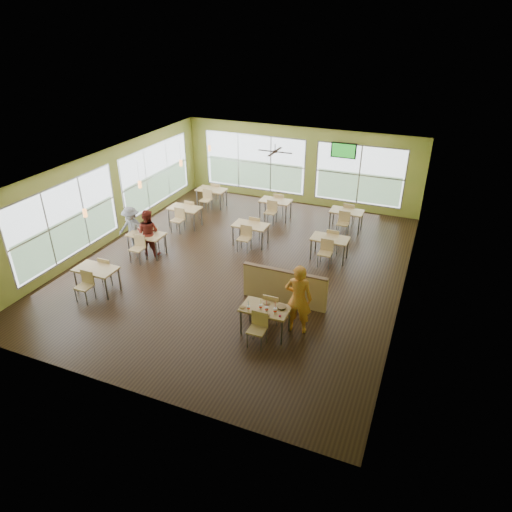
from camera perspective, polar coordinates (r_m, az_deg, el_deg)
name	(u,v)px	position (r m, az deg, el deg)	size (l,w,h in m)	color
room	(240,219)	(14.01, -1.97, 4.63)	(12.00, 12.04, 3.20)	black
window_bays	(210,182)	(17.73, -5.78, 9.18)	(9.24, 10.24, 2.38)	white
main_table	(265,312)	(11.38, 1.17, -6.98)	(1.22, 1.52, 0.87)	tan
half_wall_divider	(284,287)	(12.58, 3.57, -3.87)	(2.40, 0.14, 1.04)	tan
dining_tables	(233,222)	(16.23, -2.84, 4.26)	(6.92, 8.72, 0.87)	tan
pendant_lights	(161,174)	(15.75, -11.85, 10.05)	(0.11, 7.31, 0.86)	#2D2119
ceiling_fan	(275,152)	(16.20, 2.39, 12.92)	(1.25, 1.25, 0.29)	#2D2119
tv_backwall	(344,150)	(18.56, 10.90, 12.83)	(1.00, 0.07, 0.60)	black
man_plaid	(298,299)	(11.33, 5.30, -5.38)	(0.69, 0.45, 1.89)	orange
patron_maroon	(148,232)	(15.46, -13.35, 2.90)	(0.77, 0.60, 1.58)	maroon
patron_grey	(132,229)	(15.88, -15.24, 3.29)	(1.01, 0.58, 1.56)	slate
cup_blue	(248,308)	(11.20, -0.95, -6.49)	(0.08, 0.08, 0.31)	white
cup_yellow	(261,306)	(11.24, 0.59, -6.33)	(0.09, 0.09, 0.31)	white
cup_red_near	(267,309)	(11.16, 1.34, -6.61)	(0.09, 0.09, 0.34)	white
cup_red_far	(275,310)	(11.10, 2.41, -6.81)	(0.10, 0.10, 0.35)	white
food_basket	(281,307)	(11.29, 3.20, -6.41)	(0.24, 0.24, 0.05)	black
ketchup_cup	(280,316)	(11.02, 3.01, -7.50)	(0.06, 0.06, 0.03)	maroon
wrapper_left	(243,307)	(11.30, -1.69, -6.40)	(0.17, 0.15, 0.04)	tan
wrapper_mid	(267,303)	(11.44, 1.33, -5.92)	(0.18, 0.16, 0.04)	tan
wrapper_right	(267,315)	(11.02, 1.44, -7.41)	(0.14, 0.12, 0.03)	tan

